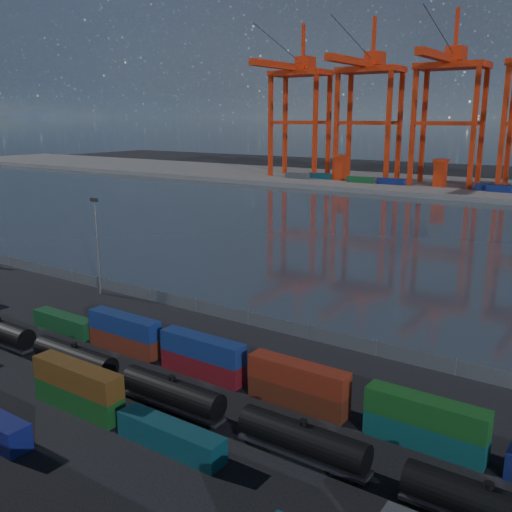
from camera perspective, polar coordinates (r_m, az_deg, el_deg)
The scene contains 12 objects.
ground at distance 65.56m, azimuth -15.47°, elevation -13.74°, with size 700.00×700.00×0.00m, color black.
harbor_water at distance 151.62m, azimuth 16.27°, elevation 1.86°, with size 700.00×700.00×0.00m, color #29313B.
far_quay at distance 252.33m, azimuth 23.96°, elevation 6.00°, with size 700.00×70.00×2.00m, color #514F4C.
container_row_south at distance 52.72m, azimuth -18.42°, elevation -18.62°, with size 139.63×2.41×5.14m.
container_row_mid at distance 51.28m, azimuth -2.55°, elevation -19.59°, with size 128.87×2.34×4.98m.
container_row_north at distance 68.22m, azimuth -5.38°, elevation -10.27°, with size 140.80×2.28×4.86m.
tanker_string at distance 66.12m, azimuth -13.42°, elevation -11.47°, with size 121.19×2.73×3.90m.
waterfront_fence at distance 84.07m, azimuth -0.78°, elevation -6.24°, with size 160.12×0.12×2.20m.
yard_light_mast at distance 100.24m, azimuth -15.63°, elevation 1.46°, with size 1.60×0.40×16.60m.
gantry_cranes at distance 245.85m, azimuth 22.86°, elevation 16.01°, with size 202.62×53.03×71.81m.
quay_containers at distance 240.24m, azimuth 20.76°, elevation 6.51°, with size 172.58×10.99×2.60m.
straddle_carriers at distance 242.35m, azimuth 23.08°, elevation 7.44°, with size 140.00×7.00×11.10m.
Camera 1 is at (45.68, -36.50, 29.65)m, focal length 40.00 mm.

